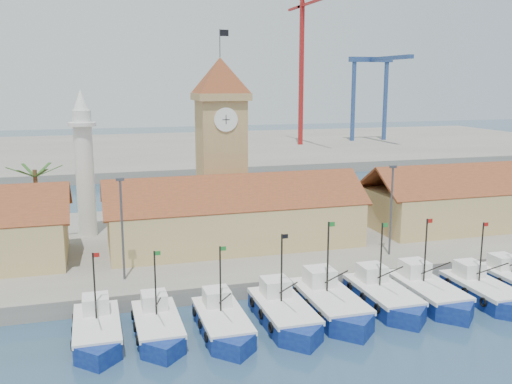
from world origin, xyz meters
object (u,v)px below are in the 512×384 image
object	(u,v)px
boat_0	(97,333)
clock_tower	(221,141)
boat_4	(331,305)
minaret	(84,163)

from	to	relation	value
boat_0	clock_tower	world-z (taller)	clock_tower
boat_4	boat_0	bearing A→B (deg)	179.04
boat_4	clock_tower	size ratio (longest dim) A/B	0.46
boat_4	minaret	distance (m)	32.58
boat_4	minaret	bearing A→B (deg)	126.75
boat_0	minaret	bearing A→B (deg)	91.12
boat_0	boat_4	bearing A→B (deg)	-0.96
boat_0	boat_4	size ratio (longest dim) A/B	0.86
boat_0	minaret	xyz separation A→B (m)	(-0.49, 24.80, 9.02)
minaret	clock_tower	bearing A→B (deg)	-7.61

